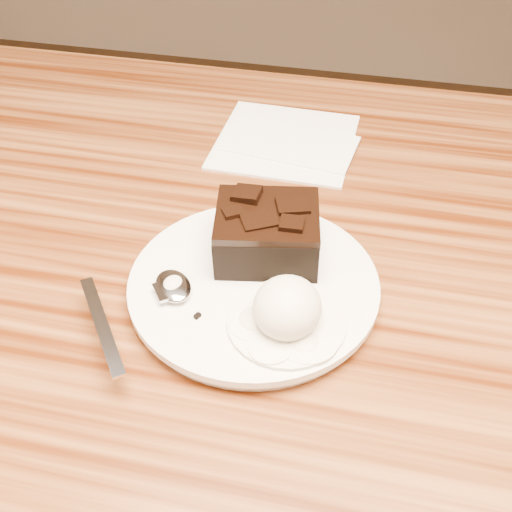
% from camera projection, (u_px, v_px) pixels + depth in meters
% --- Properties ---
extents(dining_table, '(1.20, 0.80, 0.75)m').
position_uv_depth(dining_table, '(242.00, 450.00, 0.88)').
color(dining_table, '#3B1605').
rests_on(dining_table, floor).
extents(plate, '(0.23, 0.23, 0.02)m').
position_uv_depth(plate, '(254.00, 288.00, 0.57)').
color(plate, white).
rests_on(plate, dining_table).
extents(brownie, '(0.11, 0.10, 0.04)m').
position_uv_depth(brownie, '(267.00, 236.00, 0.58)').
color(brownie, black).
rests_on(brownie, plate).
extents(ice_cream_scoop, '(0.06, 0.06, 0.05)m').
position_uv_depth(ice_cream_scoop, '(287.00, 307.00, 0.52)').
color(ice_cream_scoop, silver).
rests_on(ice_cream_scoop, plate).
extents(melt_puddle, '(0.10, 0.10, 0.00)m').
position_uv_depth(melt_puddle, '(286.00, 323.00, 0.53)').
color(melt_puddle, white).
rests_on(melt_puddle, plate).
extents(spoon, '(0.13, 0.16, 0.01)m').
position_uv_depth(spoon, '(173.00, 287.00, 0.55)').
color(spoon, silver).
rests_on(spoon, plate).
extents(napkin, '(0.17, 0.17, 0.01)m').
position_uv_depth(napkin, '(285.00, 140.00, 0.78)').
color(napkin, white).
rests_on(napkin, dining_table).
extents(crumb_a, '(0.01, 0.01, 0.00)m').
position_uv_depth(crumb_a, '(270.00, 287.00, 0.56)').
color(crumb_a, black).
rests_on(crumb_a, plate).
extents(crumb_b, '(0.01, 0.01, 0.00)m').
position_uv_depth(crumb_b, '(300.00, 344.00, 0.51)').
color(crumb_b, black).
rests_on(crumb_b, plate).
extents(crumb_c, '(0.01, 0.01, 0.00)m').
position_uv_depth(crumb_c, '(197.00, 316.00, 0.53)').
color(crumb_c, black).
rests_on(crumb_c, plate).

